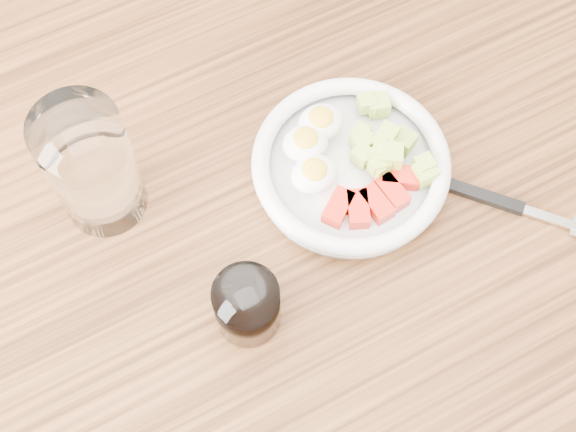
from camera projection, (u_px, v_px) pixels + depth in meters
The scene contains 6 objects.
ground at pixel (295, 385), 1.58m from camera, with size 4.00×4.00×0.00m, color brown.
dining_table at pixel (299, 264), 0.97m from camera, with size 1.50×0.90×0.77m.
bowl at pixel (350, 163), 0.89m from camera, with size 0.22×0.22×0.05m.
fork at pixel (504, 203), 0.89m from camera, with size 0.15×0.17×0.01m.
water_glass at pixel (91, 166), 0.82m from camera, with size 0.09×0.09×0.16m, color white.
coffee_glass at pixel (247, 306), 0.80m from camera, with size 0.07×0.07×0.08m.
Camera 1 is at (-0.17, -0.30, 1.58)m, focal length 50.00 mm.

